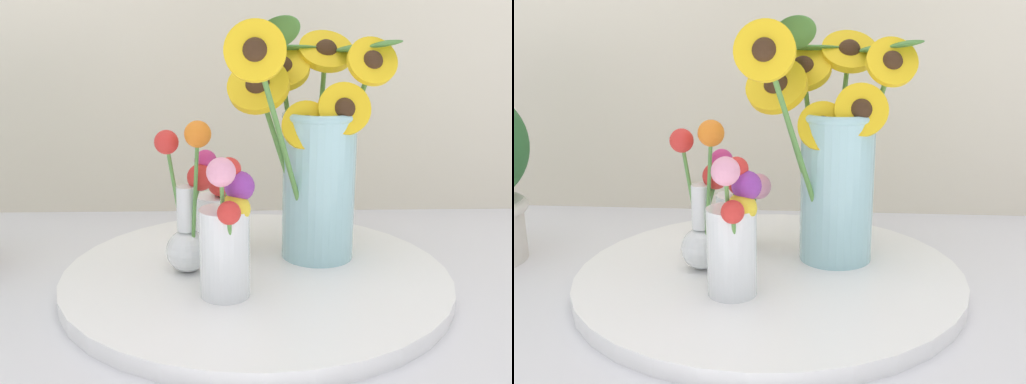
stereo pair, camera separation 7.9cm
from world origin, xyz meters
TOP-DOWN VIEW (x-y plane):
  - ground_plane at (0.00, 0.00)m, footprint 6.00×6.00m
  - serving_tray at (0.01, 0.04)m, footprint 0.52×0.52m
  - mason_jar_sunflowers at (0.10, 0.09)m, footprint 0.26×0.23m
  - vase_small_center at (-0.03, -0.05)m, footprint 0.07×0.08m
  - vase_bulb_right at (-0.08, 0.04)m, footprint 0.08×0.07m
  - vase_small_back at (-0.04, 0.12)m, footprint 0.08×0.06m

SIDE VIEW (x-z plane):
  - ground_plane at x=0.00m, z-range 0.00..0.00m
  - serving_tray at x=0.01m, z-range 0.00..0.02m
  - vase_small_back at x=-0.04m, z-range 0.02..0.14m
  - vase_small_center at x=-0.03m, z-range 0.01..0.19m
  - vase_bulb_right at x=-0.08m, z-range 0.00..0.21m
  - mason_jar_sunflowers at x=0.10m, z-range 0.00..0.34m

